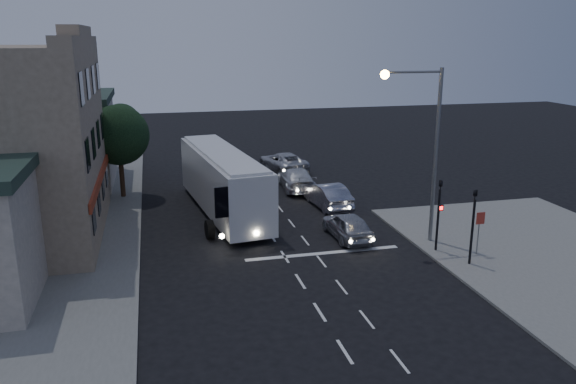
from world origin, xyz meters
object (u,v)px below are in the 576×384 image
object	(u,v)px
car_sedan_a	(327,195)
regulatory_sign	(479,226)
car_sedan_b	(296,179)
traffic_signal_main	(439,207)
car_suv	(348,226)
street_tree	(118,132)
tour_bus	(223,180)
car_sedan_c	(283,161)
streetlight	(425,136)
traffic_signal_side	(473,218)

from	to	relation	value
car_sedan_a	regulatory_sign	xyz separation A→B (m)	(4.67, -9.88, 0.81)
car_sedan_b	traffic_signal_main	distance (m)	14.23
car_sedan_a	car_sedan_b	xyz separation A→B (m)	(-0.84, 4.75, -0.03)
car_suv	street_tree	distance (m)	16.95
tour_bus	regulatory_sign	xyz separation A→B (m)	(11.31, -10.17, -0.51)
street_tree	car_sedan_c	bearing A→B (deg)	23.20
car_sedan_a	regulatory_sign	distance (m)	10.96
car_sedan_a	street_tree	bearing A→B (deg)	-27.84
car_suv	car_sedan_b	world-z (taller)	car_sedan_b
car_suv	car_sedan_b	size ratio (longest dim) A/B	0.81
traffic_signal_main	streetlight	bearing A→B (deg)	100.20
car_sedan_b	traffic_signal_side	world-z (taller)	traffic_signal_side
car_sedan_c	street_tree	bearing A→B (deg)	10.55
car_suv	car_sedan_a	world-z (taller)	car_sedan_a
traffic_signal_side	street_tree	bearing A→B (deg)	135.50
car_sedan_b	car_sedan_c	distance (m)	5.99
car_sedan_a	regulatory_sign	size ratio (longest dim) A/B	2.18
car_sedan_b	streetlight	world-z (taller)	streetlight
car_sedan_b	street_tree	bearing A→B (deg)	0.42
car_suv	car_sedan_c	distance (m)	16.56
car_suv	regulatory_sign	bearing A→B (deg)	140.56
car_sedan_a	car_sedan_c	xyz separation A→B (m)	(-0.40, 10.72, -0.04)
tour_bus	traffic_signal_main	xyz separation A→B (m)	(9.61, -9.15, 0.31)
car_sedan_c	regulatory_sign	distance (m)	21.22
car_suv	traffic_signal_side	distance (m)	6.86
tour_bus	regulatory_sign	bearing A→B (deg)	-49.14
tour_bus	streetlight	distance (m)	12.67
car_sedan_c	street_tree	distance (m)	14.04
car_sedan_c	car_sedan_b	bearing A→B (deg)	73.15
car_suv	traffic_signal_main	xyz separation A→B (m)	(3.68, -3.02, 1.69)
traffic_signal_main	regulatory_sign	xyz separation A→B (m)	(1.70, -1.01, -0.82)
car_suv	traffic_signal_main	size ratio (longest dim) A/B	1.04
traffic_signal_main	streetlight	xyz separation A→B (m)	(-0.26, 1.42, 3.31)
car_sedan_c	streetlight	bearing A→B (deg)	87.07
tour_bus	car_sedan_a	size ratio (longest dim) A/B	2.71
car_sedan_b	regulatory_sign	world-z (taller)	regulatory_sign
car_sedan_a	car_suv	bearing A→B (deg)	78.03
tour_bus	car_sedan_c	distance (m)	12.23
car_suv	car_sedan_a	size ratio (longest dim) A/B	0.89
car_sedan_c	streetlight	distance (m)	19.08
car_suv	streetlight	size ratio (longest dim) A/B	0.47
street_tree	streetlight	bearing A→B (deg)	-39.51
tour_bus	car_sedan_b	bearing A→B (deg)	30.31
car_sedan_b	tour_bus	bearing A→B (deg)	40.96
traffic_signal_side	regulatory_sign	world-z (taller)	traffic_signal_side
car_suv	traffic_signal_main	world-z (taller)	traffic_signal_main
car_sedan_c	street_tree	size ratio (longest dim) A/B	0.87
streetlight	regulatory_sign	bearing A→B (deg)	-51.25
car_sedan_b	car_suv	bearing A→B (deg)	94.16
car_sedan_a	car_sedan_c	distance (m)	10.72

